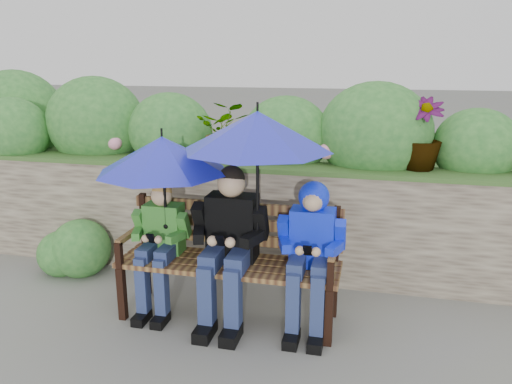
% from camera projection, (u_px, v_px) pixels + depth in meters
% --- Properties ---
extents(ground, '(60.00, 60.00, 0.00)m').
position_uv_depth(ground, '(253.00, 310.00, 3.97)').
color(ground, slate).
rests_on(ground, ground).
extents(garden_backdrop, '(8.00, 2.87, 1.86)m').
position_uv_depth(garden_backdrop, '(281.00, 183.00, 5.31)').
color(garden_backdrop, brown).
rests_on(garden_backdrop, ground).
extents(park_bench, '(1.68, 0.49, 0.88)m').
position_uv_depth(park_bench, '(231.00, 253.00, 3.81)').
color(park_bench, black).
rests_on(park_bench, ground).
extents(boy_left, '(0.43, 0.50, 1.03)m').
position_uv_depth(boy_left, '(160.00, 240.00, 3.84)').
color(boy_left, '#42822E').
rests_on(boy_left, ground).
extents(boy_middle, '(0.55, 0.64, 1.18)m').
position_uv_depth(boy_middle, '(229.00, 239.00, 3.69)').
color(boy_middle, black).
rests_on(boy_middle, ground).
extents(boy_right, '(0.48, 0.58, 1.09)m').
position_uv_depth(boy_right, '(311.00, 244.00, 3.57)').
color(boy_right, '#0004CA').
rests_on(boy_right, ground).
extents(umbrella_left, '(1.00, 1.00, 0.77)m').
position_uv_depth(umbrella_left, '(163.00, 155.00, 3.67)').
color(umbrella_left, '#2127C1').
rests_on(umbrella_left, ground).
extents(umbrella_right, '(1.06, 1.06, 0.96)m').
position_uv_depth(umbrella_right, '(257.00, 131.00, 3.42)').
color(umbrella_right, '#2127C1').
rests_on(umbrella_right, ground).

